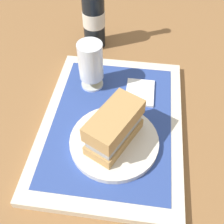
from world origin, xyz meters
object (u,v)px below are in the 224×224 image
at_px(plate, 114,142).
at_px(beer_glass, 91,64).
at_px(beer_bottle, 94,14).
at_px(sandwich, 115,126).

relative_size(plate, beer_glass, 1.52).
distance_m(plate, beer_bottle, 0.40).
height_order(sandwich, beer_glass, beer_glass).
height_order(beer_glass, beer_bottle, beer_bottle).
relative_size(sandwich, beer_bottle, 0.54).
xyz_separation_m(sandwich, beer_glass, (0.17, 0.08, 0.01)).
bearing_deg(beer_glass, plate, -155.22).
relative_size(plate, beer_bottle, 0.71).
xyz_separation_m(plate, beer_glass, (0.17, 0.08, 0.06)).
height_order(plate, beer_glass, beer_glass).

